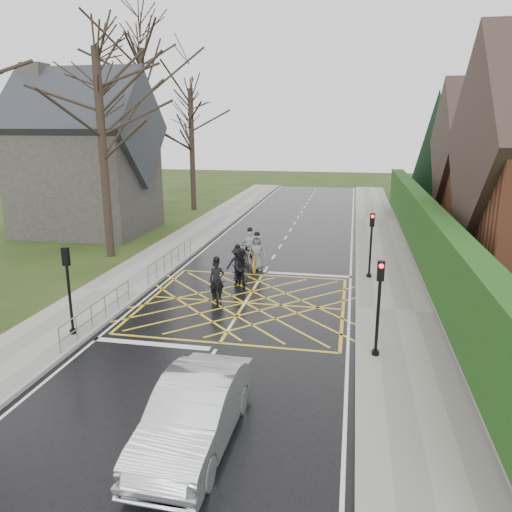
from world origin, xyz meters
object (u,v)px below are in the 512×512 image
(cyclist_mid, at_px, (237,268))
(car, at_px, (194,413))
(cyclist_rear, at_px, (217,287))
(cyclist_lead, at_px, (257,257))
(cyclist_front, at_px, (250,251))
(cyclist_back, at_px, (242,272))

(cyclist_mid, xyz_separation_m, car, (1.85, -12.30, 0.14))
(car, bearing_deg, cyclist_rear, 103.46)
(cyclist_lead, xyz_separation_m, car, (1.30, -14.23, 0.10))
(cyclist_front, bearing_deg, car, -68.64)
(cyclist_lead, bearing_deg, cyclist_front, 115.97)
(cyclist_mid, bearing_deg, cyclist_rear, -105.32)
(cyclist_mid, height_order, cyclist_front, cyclist_front)
(cyclist_rear, relative_size, car, 0.43)
(cyclist_rear, xyz_separation_m, cyclist_back, (0.60, 2.15, 0.05))
(cyclist_mid, distance_m, cyclist_front, 3.01)
(cyclist_back, relative_size, cyclist_lead, 0.88)
(cyclist_back, xyz_separation_m, cyclist_front, (-0.41, 3.72, 0.06))
(cyclist_rear, relative_size, cyclist_front, 1.02)
(cyclist_back, bearing_deg, cyclist_lead, 63.80)
(cyclist_lead, distance_m, car, 14.29)
(cyclist_rear, relative_size, cyclist_lead, 1.00)
(cyclist_back, relative_size, cyclist_front, 0.89)
(cyclist_mid, bearing_deg, car, -92.18)
(cyclist_lead, bearing_deg, cyclist_back, -96.37)
(cyclist_back, bearing_deg, car, -105.10)
(cyclist_rear, height_order, cyclist_front, cyclist_front)
(cyclist_mid, height_order, car, cyclist_mid)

